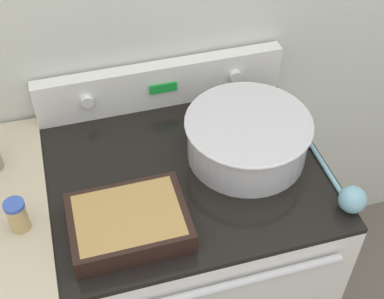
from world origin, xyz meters
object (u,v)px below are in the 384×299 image
spice_jar_blue_cap (17,215)px  casserole_dish (129,222)px  mixing_bowl (247,136)px  ladle (350,196)px

spice_jar_blue_cap → casserole_dish: bearing=-16.4°
casserole_dish → spice_jar_blue_cap: size_ratio=3.19×
mixing_bowl → ladle: bearing=-52.2°
mixing_bowl → casserole_dish: 0.44m
mixing_bowl → spice_jar_blue_cap: (-0.67, -0.11, -0.02)m
casserole_dish → spice_jar_blue_cap: 0.29m
ladle → spice_jar_blue_cap: spice_jar_blue_cap is taller
mixing_bowl → casserole_dish: mixing_bowl is taller
casserole_dish → mixing_bowl: bearing=25.4°
casserole_dish → spice_jar_blue_cap: bearing=163.6°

